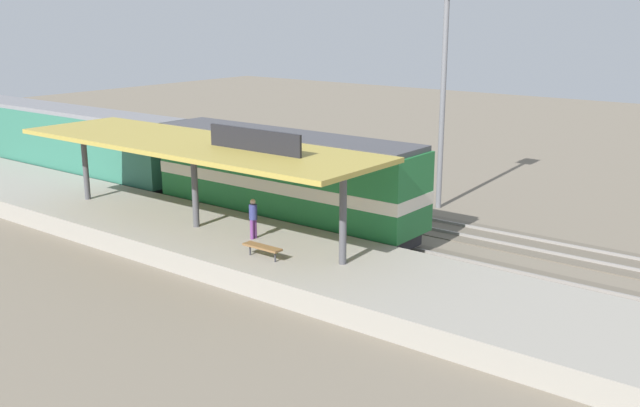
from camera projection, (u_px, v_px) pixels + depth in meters
The scene contains 10 objects.
ground_plane at pixel (293, 214), 37.46m from camera, with size 120.00×120.00×0.00m, color #706656.
track_near at pixel (267, 222), 35.93m from camera, with size 3.20×110.00×0.16m.
track_far at pixel (323, 204), 39.44m from camera, with size 3.20×110.00×0.16m.
platform at pixel (197, 236), 32.31m from camera, with size 6.00×44.00×0.90m, color gray.
station_canopy at pixel (194, 146), 31.21m from camera, with size 5.20×18.00×4.70m.
platform_bench at pixel (262, 247), 27.92m from camera, with size 0.44×1.70×0.50m.
locomotive at pixel (285, 179), 34.60m from camera, with size 2.93×14.43×4.44m.
passenger_carriage_front at pixel (65, 141), 45.31m from camera, with size 2.90×20.00×4.24m.
light_mast at pixel (445, 47), 36.63m from camera, with size 1.10×1.10×11.70m.
person_waiting at pixel (253, 217), 30.25m from camera, with size 0.34×0.34×1.71m.
Camera 1 is at (-25.62, -23.26, 10.09)m, focal length 40.90 mm.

